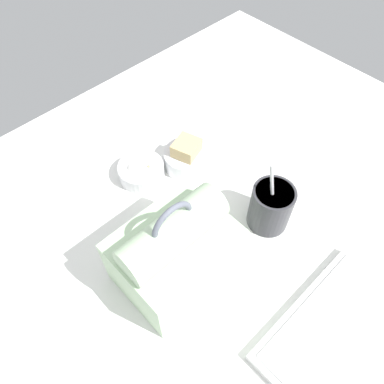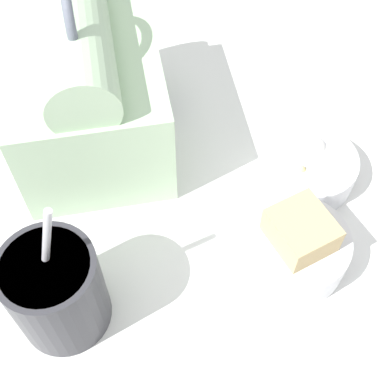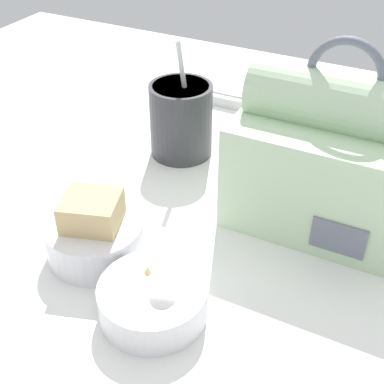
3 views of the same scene
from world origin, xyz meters
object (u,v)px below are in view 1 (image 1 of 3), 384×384
lunch_bag (175,251)px  soup_cup (271,206)px  keyboard (329,325)px  bento_bowl_snacks (141,171)px  bento_bowl_sandwich (187,157)px

lunch_bag → soup_cup: 23.68cm
keyboard → lunch_bag: 32.05cm
soup_cup → bento_bowl_snacks: (12.26, -29.36, -3.60)cm
bento_bowl_sandwich → lunch_bag: bearing=42.5°
lunch_bag → bento_bowl_sandwich: size_ratio=2.06×
soup_cup → bento_bowl_sandwich: (1.81, -24.48, -2.68)cm
keyboard → lunch_bag: (13.05, -28.30, 7.46)cm
lunch_bag → soup_cup: bearing=167.5°
soup_cup → bento_bowl_snacks: soup_cup is taller
bento_bowl_snacks → bento_bowl_sandwich: bearing=155.0°
keyboard → lunch_bag: lunch_bag is taller
lunch_bag → soup_cup: (-22.96, 5.10, -2.81)cm
keyboard → bento_bowl_snacks: bearing=-87.4°
keyboard → bento_bowl_snacks: (2.36, -52.57, 1.05)cm
soup_cup → bento_bowl_sandwich: soup_cup is taller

